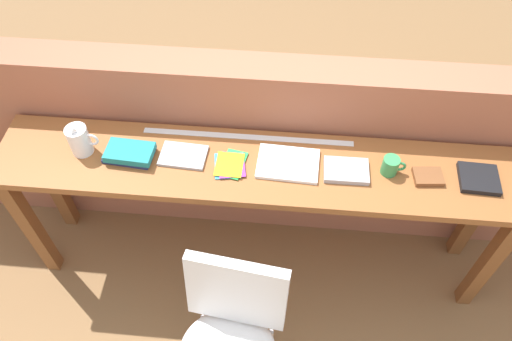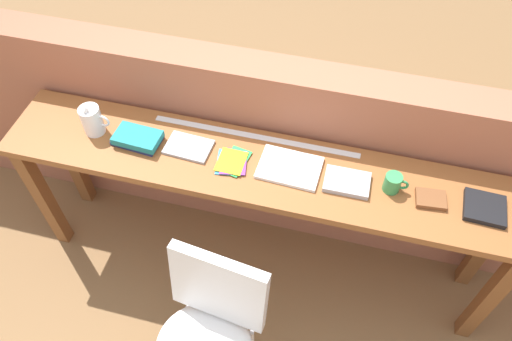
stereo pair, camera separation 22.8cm
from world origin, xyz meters
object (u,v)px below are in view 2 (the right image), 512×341
at_px(chair_white_moulded, 209,328).
at_px(book_repair_rightmost, 485,208).
at_px(pitcher_white, 92,120).
at_px(mug, 393,183).
at_px(book_open_centre, 290,168).
at_px(book_stack_leftmost, 137,138).
at_px(pamphlet_pile_colourful, 233,162).
at_px(magazine_cycling, 189,147).
at_px(leather_journal_brown, 431,199).

height_order(chair_white_moulded, book_repair_rightmost, book_repair_rightmost).
relative_size(pitcher_white, mug, 1.67).
bearing_deg(book_open_centre, book_repair_rightmost, 1.86).
bearing_deg(pitcher_white, mug, 0.02).
height_order(book_open_centre, book_repair_rightmost, book_repair_rightmost).
height_order(book_stack_leftmost, pamphlet_pile_colourful, book_stack_leftmost).
height_order(pamphlet_pile_colourful, mug, mug).
height_order(magazine_cycling, book_repair_rightmost, book_repair_rightmost).
xyz_separation_m(mug, leather_journal_brown, (0.17, -0.02, -0.03)).
xyz_separation_m(magazine_cycling, book_repair_rightmost, (1.36, -0.02, 0.01)).
distance_m(magazine_cycling, mug, 0.96).
distance_m(pitcher_white, book_stack_leftmost, 0.24).
height_order(pitcher_white, mug, pitcher_white).
relative_size(pitcher_white, book_repair_rightmost, 1.05).
distance_m(leather_journal_brown, book_repair_rightmost, 0.23).
distance_m(pamphlet_pile_colourful, mug, 0.73).
bearing_deg(magazine_cycling, book_repair_rightmost, 2.72).
height_order(pitcher_white, book_open_centre, pitcher_white).
height_order(chair_white_moulded, magazine_cycling, magazine_cycling).
bearing_deg(chair_white_moulded, book_open_centre, 73.94).
bearing_deg(book_open_centre, mug, 2.65).
xyz_separation_m(pitcher_white, mug, (1.44, 0.00, -0.03)).
bearing_deg(pamphlet_pile_colourful, book_open_centre, 6.32).
bearing_deg(book_stack_leftmost, book_open_centre, 1.38).
height_order(pitcher_white, book_stack_leftmost, pitcher_white).
bearing_deg(book_stack_leftmost, leather_journal_brown, -0.20).
distance_m(pamphlet_pile_colourful, book_repair_rightmost, 1.13).
distance_m(chair_white_moulded, book_stack_leftmost, 0.94).
bearing_deg(magazine_cycling, book_open_centre, 2.86).
relative_size(chair_white_moulded, pamphlet_pile_colourful, 4.76).
bearing_deg(book_open_centre, pamphlet_pile_colourful, -170.92).
bearing_deg(mug, leather_journal_brown, -7.17).
bearing_deg(book_repair_rightmost, magazine_cycling, -178.39).
distance_m(pamphlet_pile_colourful, leather_journal_brown, 0.90).
bearing_deg(pamphlet_pile_colourful, leather_journal_brown, 0.43).
xyz_separation_m(pamphlet_pile_colourful, mug, (0.73, 0.03, 0.04)).
xyz_separation_m(book_open_centre, mug, (0.47, -0.00, 0.04)).
height_order(chair_white_moulded, book_open_centre, book_open_centre).
relative_size(book_stack_leftmost, pamphlet_pile_colourful, 1.29).
bearing_deg(pamphlet_pile_colourful, book_stack_leftmost, 178.62).
bearing_deg(book_repair_rightmost, chair_white_moulded, -145.21).
xyz_separation_m(pitcher_white, book_repair_rightmost, (1.84, -0.01, -0.06)).
distance_m(book_stack_leftmost, book_repair_rightmost, 1.61).
distance_m(pitcher_white, book_open_centre, 0.98).
bearing_deg(book_stack_leftmost, pitcher_white, 175.93).
bearing_deg(magazine_cycling, chair_white_moulded, -63.31).
xyz_separation_m(book_stack_leftmost, magazine_cycling, (0.25, 0.02, -0.02)).
bearing_deg(book_repair_rightmost, mug, -179.38).
distance_m(book_stack_leftmost, mug, 1.21).
relative_size(chair_white_moulded, leather_journal_brown, 6.86).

